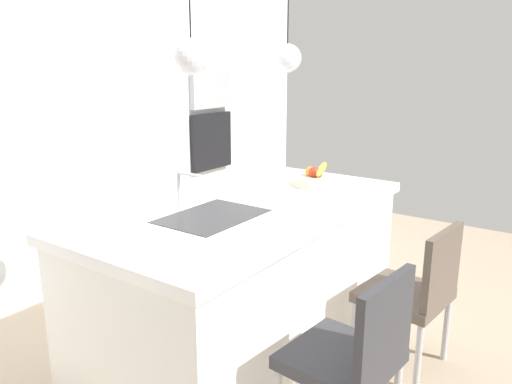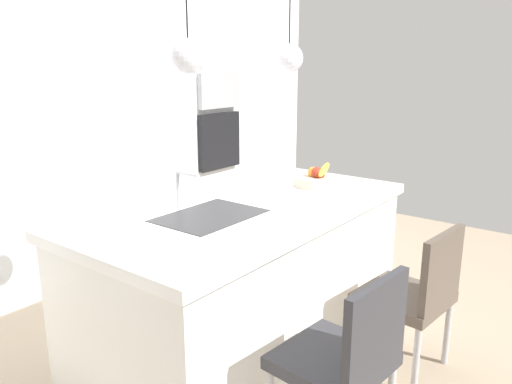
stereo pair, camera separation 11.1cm
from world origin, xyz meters
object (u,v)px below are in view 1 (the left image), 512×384
object	(u,v)px
microwave	(209,91)
oven	(211,141)
fruit_bowl	(314,179)
chair_near	(354,353)
chair_middle	(415,290)

from	to	relation	value
microwave	oven	bearing A→B (deg)	0.00
fruit_bowl	chair_near	world-z (taller)	fruit_bowl
fruit_bowl	chair_near	size ratio (longest dim) A/B	0.34
fruit_bowl	microwave	bearing A→B (deg)	61.80
oven	chair_middle	world-z (taller)	oven
fruit_bowl	chair_near	xyz separation A→B (m)	(-1.09, -0.81, -0.46)
oven	chair_near	world-z (taller)	oven
fruit_bowl	oven	world-z (taller)	oven
chair_near	fruit_bowl	bearing A→B (deg)	36.80
fruit_bowl	microwave	size ratio (longest dim) A/B	0.56
fruit_bowl	oven	bearing A→B (deg)	61.80
chair_middle	oven	bearing A→B (deg)	64.93
fruit_bowl	chair_middle	distance (m)	0.98
fruit_bowl	microwave	distance (m)	1.97
chair_near	chair_middle	xyz separation A→B (m)	(0.82, -0.00, -0.02)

